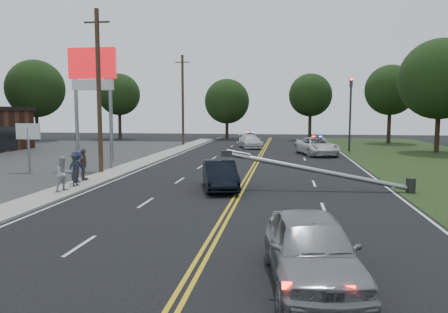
# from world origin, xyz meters

# --- Properties ---
(ground) EXTENTS (120.00, 120.00, 0.00)m
(ground) POSITION_xyz_m (0.00, 0.00, 0.00)
(ground) COLOR black
(ground) RESTS_ON ground
(sidewalk) EXTENTS (1.80, 70.00, 0.12)m
(sidewalk) POSITION_xyz_m (-8.40, 10.00, 0.06)
(sidewalk) COLOR #9B968C
(sidewalk) RESTS_ON ground
(centerline_yellow) EXTENTS (0.36, 80.00, 0.00)m
(centerline_yellow) POSITION_xyz_m (0.00, 10.00, 0.01)
(centerline_yellow) COLOR gold
(centerline_yellow) RESTS_ON ground
(pylon_sign) EXTENTS (3.20, 0.35, 8.00)m
(pylon_sign) POSITION_xyz_m (-10.50, 14.00, 6.00)
(pylon_sign) COLOR gray
(pylon_sign) RESTS_ON ground
(small_sign) EXTENTS (1.60, 0.14, 3.10)m
(small_sign) POSITION_xyz_m (-14.00, 12.00, 2.33)
(small_sign) COLOR gray
(small_sign) RESTS_ON ground
(traffic_signal) EXTENTS (0.28, 0.41, 7.05)m
(traffic_signal) POSITION_xyz_m (8.30, 30.00, 4.21)
(traffic_signal) COLOR #2D2D30
(traffic_signal) RESTS_ON ground
(fallen_streetlight) EXTENTS (9.36, 0.44, 1.91)m
(fallen_streetlight) POSITION_xyz_m (4.19, 8.00, 0.92)
(fallen_streetlight) COLOR #2D2D30
(fallen_streetlight) RESTS_ON ground
(utility_pole_mid) EXTENTS (1.60, 0.28, 10.00)m
(utility_pole_mid) POSITION_xyz_m (-9.20, 12.00, 5.08)
(utility_pole_mid) COLOR #382619
(utility_pole_mid) RESTS_ON ground
(utility_pole_far) EXTENTS (1.60, 0.28, 10.00)m
(utility_pole_far) POSITION_xyz_m (-9.20, 34.00, 5.08)
(utility_pole_far) COLOR #382619
(utility_pole_far) RESTS_ON ground
(tree_4) EXTENTS (7.41, 7.41, 10.44)m
(tree_4) POSITION_xyz_m (-29.95, 39.34, 6.72)
(tree_4) COLOR black
(tree_4) RESTS_ON ground
(tree_5) EXTENTS (5.72, 5.72, 8.99)m
(tree_5) POSITION_xyz_m (-20.57, 44.20, 6.11)
(tree_5) COLOR black
(tree_5) RESTS_ON ground
(tree_6) EXTENTS (6.18, 6.18, 8.28)m
(tree_6) POSITION_xyz_m (-5.94, 46.58, 5.18)
(tree_6) COLOR black
(tree_6) RESTS_ON ground
(tree_7) EXTENTS (5.64, 5.64, 8.78)m
(tree_7) POSITION_xyz_m (5.31, 45.26, 5.94)
(tree_7) COLOR black
(tree_7) RESTS_ON ground
(tree_8) EXTENTS (5.99, 5.99, 9.35)m
(tree_8) POSITION_xyz_m (14.43, 41.10, 6.34)
(tree_8) COLOR black
(tree_8) RESTS_ON ground
(tree_9) EXTENTS (7.41, 7.41, 10.50)m
(tree_9) POSITION_xyz_m (16.16, 29.48, 6.79)
(tree_9) COLOR black
(tree_9) RESTS_ON ground
(crashed_sedan) EXTENTS (2.51, 4.56, 1.43)m
(crashed_sedan) POSITION_xyz_m (-1.05, 7.61, 0.71)
(crashed_sedan) COLOR black
(crashed_sedan) RESTS_ON ground
(waiting_sedan) EXTENTS (2.48, 4.94, 1.62)m
(waiting_sedan) POSITION_xyz_m (2.76, -3.87, 0.81)
(waiting_sedan) COLOR gray
(waiting_sedan) RESTS_ON ground
(emergency_a) EXTENTS (4.03, 6.15, 1.57)m
(emergency_a) POSITION_xyz_m (4.90, 25.51, 0.79)
(emergency_a) COLOR silver
(emergency_a) RESTS_ON ground
(emergency_b) EXTENTS (3.28, 5.15, 1.39)m
(emergency_b) POSITION_xyz_m (-1.54, 32.11, 0.69)
(emergency_b) COLOR silver
(emergency_b) RESTS_ON ground
(bystander_a) EXTENTS (0.39, 0.60, 1.62)m
(bystander_a) POSITION_xyz_m (-8.32, 6.93, 0.93)
(bystander_a) COLOR #282830
(bystander_a) RESTS_ON sidewalk
(bystander_b) EXTENTS (0.94, 1.01, 1.65)m
(bystander_b) POSITION_xyz_m (-8.23, 5.59, 0.95)
(bystander_b) COLOR #AAABAF
(bystander_b) RESTS_ON sidewalk
(bystander_c) EXTENTS (0.94, 1.21, 1.65)m
(bystander_c) POSITION_xyz_m (-8.71, 7.85, 0.95)
(bystander_c) COLOR #1B1E44
(bystander_c) RESTS_ON sidewalk
(bystander_d) EXTENTS (0.57, 1.07, 1.74)m
(bystander_d) POSITION_xyz_m (-8.75, 8.70, 0.99)
(bystander_d) COLOR #63564F
(bystander_d) RESTS_ON sidewalk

